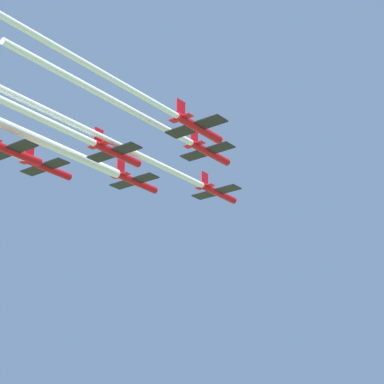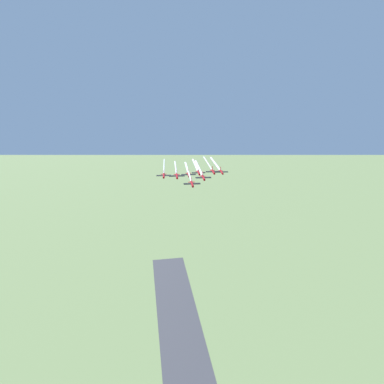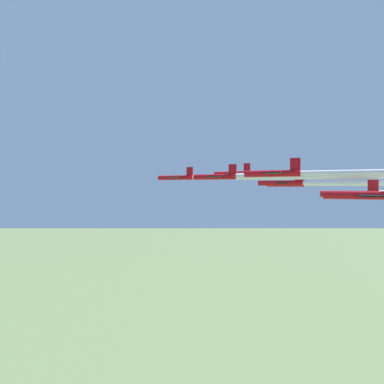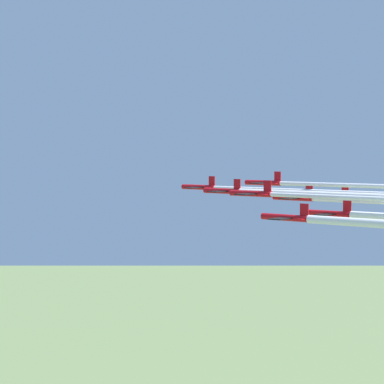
% 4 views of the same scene
% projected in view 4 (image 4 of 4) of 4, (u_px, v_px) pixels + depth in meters
% --- Properties ---
extents(jet_0, '(8.77, 9.05, 3.04)m').
position_uv_depth(jet_0, '(200.00, 187.00, 163.42)').
color(jet_0, '#B20C14').
extents(jet_1, '(8.77, 9.05, 3.04)m').
position_uv_depth(jet_1, '(224.00, 191.00, 150.12)').
color(jet_1, '#B20C14').
extents(jet_2, '(8.77, 9.05, 3.04)m').
position_uv_depth(jet_2, '(264.00, 183.00, 160.97)').
color(jet_2, '#B20C14').
extents(jet_3, '(8.77, 9.05, 3.04)m').
position_uv_depth(jet_3, '(252.00, 193.00, 136.80)').
color(jet_3, '#B20C14').
extents(jet_4, '(8.77, 9.05, 3.04)m').
position_uv_depth(jet_4, '(294.00, 198.00, 147.79)').
color(jet_4, '#B20C14').
extents(jet_5, '(8.77, 9.05, 3.04)m').
position_uv_depth(jet_5, '(331.00, 196.00, 158.71)').
color(jet_5, '#B20C14').
extents(jet_6, '(8.77, 9.05, 3.04)m').
position_uv_depth(jet_6, '(287.00, 217.00, 123.66)').
color(jet_6, '#B20C14').
extents(jet_7, '(8.77, 9.05, 3.04)m').
position_uv_depth(jet_7, '(330.00, 213.00, 134.58)').
color(jet_7, '#B20C14').
extents(smoke_trail_0, '(11.85, 45.84, 0.87)m').
position_uv_depth(smoke_trail_0, '(309.00, 191.00, 145.59)').
color(smoke_trail_0, white).
extents(smoke_trail_1, '(10.62, 39.02, 1.32)m').
position_uv_depth(smoke_trail_1, '(329.00, 195.00, 134.59)').
color(smoke_trail_1, white).
extents(smoke_trail_2, '(8.76, 33.10, 0.85)m').
position_uv_depth(smoke_trail_2, '(353.00, 185.00, 147.37)').
color(smoke_trail_2, white).
extents(smoke_trail_3, '(10.41, 40.22, 0.77)m').
position_uv_depth(smoke_trail_3, '(377.00, 199.00, 120.83)').
color(smoke_trail_3, white).
extents(smoke_trail_4, '(7.81, 29.00, 0.89)m').
position_uv_depth(smoke_trail_4, '(383.00, 202.00, 135.55)').
color(smoke_trail_4, white).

